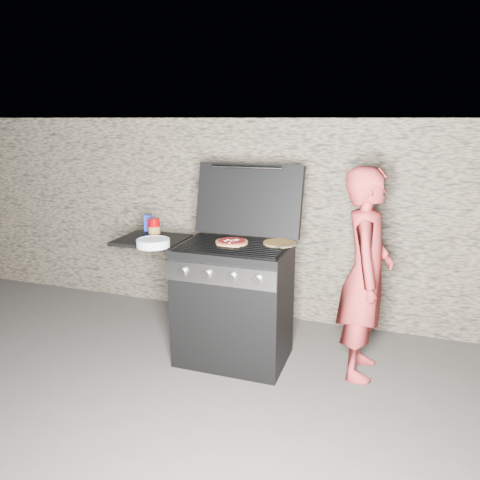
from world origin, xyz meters
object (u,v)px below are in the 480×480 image
(gas_grill, at_px, (203,299))
(sauce_jar, at_px, (154,227))
(pizza_topped, at_px, (232,242))
(person, at_px, (366,274))

(gas_grill, bearing_deg, sauce_jar, 170.34)
(gas_grill, distance_m, pizza_topped, 0.52)
(person, bearing_deg, pizza_topped, 94.56)
(sauce_jar, bearing_deg, pizza_topped, -3.80)
(pizza_topped, xyz_separation_m, person, (0.96, 0.09, -0.18))
(gas_grill, height_order, sauce_jar, sauce_jar)
(gas_grill, xyz_separation_m, person, (1.18, 0.12, 0.29))
(sauce_jar, distance_m, person, 1.63)
(sauce_jar, bearing_deg, gas_grill, -9.66)
(gas_grill, relative_size, sauce_jar, 9.69)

